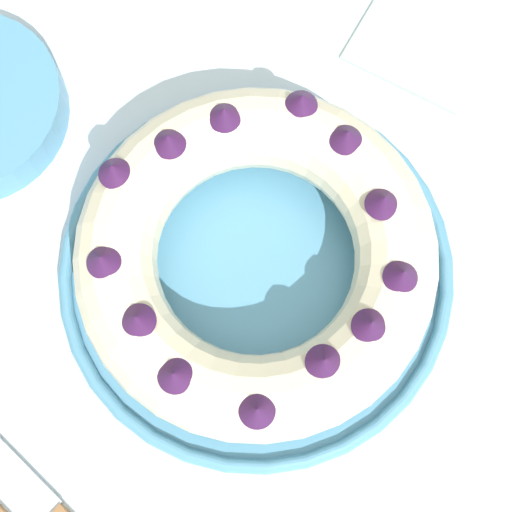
# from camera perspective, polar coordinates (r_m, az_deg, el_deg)

# --- Properties ---
(ground_plane) EXTENTS (8.00, 8.00, 0.00)m
(ground_plane) POSITION_cam_1_polar(r_m,az_deg,el_deg) (1.37, 0.53, -8.14)
(ground_plane) COLOR gray
(dining_table) EXTENTS (1.10, 0.99, 0.75)m
(dining_table) POSITION_cam_1_polar(r_m,az_deg,el_deg) (0.74, 0.97, -1.63)
(dining_table) COLOR silver
(dining_table) RESTS_ON ground_plane
(serving_dish) EXTENTS (0.34, 0.34, 0.02)m
(serving_dish) POSITION_cam_1_polar(r_m,az_deg,el_deg) (0.62, -0.00, -1.07)
(serving_dish) COLOR #518EB2
(serving_dish) RESTS_ON dining_table
(bundt_cake) EXTENTS (0.30, 0.30, 0.08)m
(bundt_cake) POSITION_cam_1_polar(r_m,az_deg,el_deg) (0.58, -0.00, 0.03)
(bundt_cake) COLOR beige
(bundt_cake) RESTS_ON serving_dish
(napkin) EXTENTS (0.20, 0.16, 0.00)m
(napkin) POSITION_cam_1_polar(r_m,az_deg,el_deg) (0.76, 14.23, 18.11)
(napkin) COLOR #B2D1B7
(napkin) RESTS_ON dining_table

